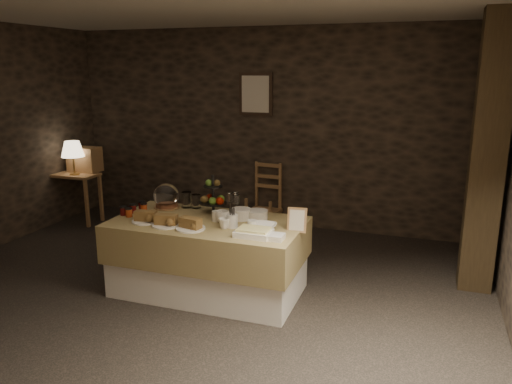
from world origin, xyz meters
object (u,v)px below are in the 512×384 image
(wine_rack, at_px, (85,159))
(buffet_table, at_px, (208,252))
(chair, at_px, (265,199))
(fruit_stand, at_px, (213,198))
(table_lamp, at_px, (72,149))
(timber_column, at_px, (488,155))
(console_table, at_px, (75,183))

(wine_rack, bearing_deg, buffet_table, -31.95)
(chair, height_order, fruit_stand, fruit_stand)
(table_lamp, bearing_deg, timber_column, -4.93)
(chair, relative_size, fruit_stand, 1.79)
(table_lamp, xyz_separation_m, wine_rack, (0.00, 0.23, -0.17))
(timber_column, xyz_separation_m, fruit_stand, (-2.46, -0.68, -0.45))
(console_table, xyz_separation_m, wine_rack, (0.05, 0.18, 0.30))
(console_table, relative_size, table_lamp, 1.51)
(console_table, height_order, table_lamp, table_lamp)
(chair, distance_m, fruit_stand, 1.88)
(wine_rack, bearing_deg, table_lamp, -90.00)
(wine_rack, relative_size, fruit_stand, 1.12)
(buffet_table, height_order, fruit_stand, fruit_stand)
(wine_rack, relative_size, timber_column, 0.16)
(wine_rack, bearing_deg, console_table, -105.52)
(chair, xyz_separation_m, timber_column, (2.53, -1.14, 0.92))
(buffet_table, distance_m, table_lamp, 3.01)
(console_table, bearing_deg, timber_column, -5.45)
(timber_column, bearing_deg, table_lamp, 175.07)
(table_lamp, height_order, timber_column, timber_column)
(wine_rack, bearing_deg, timber_column, -7.54)
(console_table, relative_size, chair, 1.02)
(console_table, xyz_separation_m, fruit_stand, (2.59, -1.16, 0.29))
(buffet_table, height_order, chair, chair)
(wine_rack, xyz_separation_m, timber_column, (5.00, -0.66, 0.45))
(table_lamp, relative_size, timber_column, 0.17)
(buffet_table, xyz_separation_m, wine_rack, (-2.60, 1.62, 0.45))
(chair, bearing_deg, table_lamp, -158.25)
(buffet_table, distance_m, wine_rack, 3.09)
(fruit_stand, bearing_deg, buffet_table, -78.16)
(table_lamp, relative_size, chair, 0.68)
(console_table, height_order, fruit_stand, fruit_stand)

